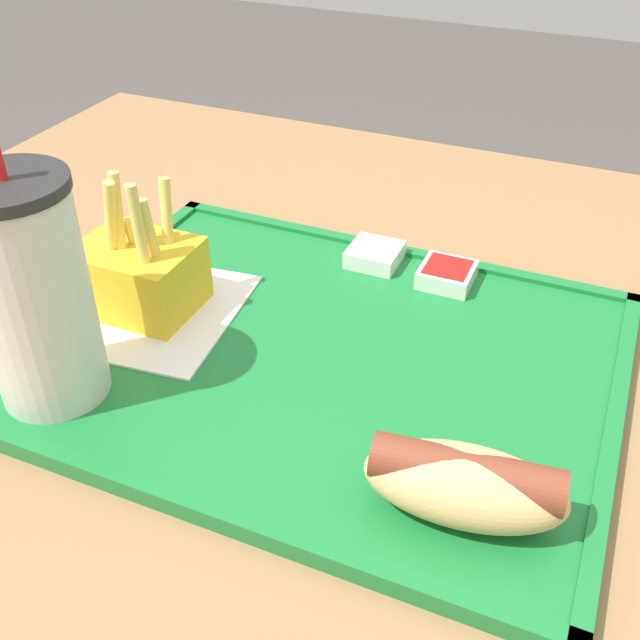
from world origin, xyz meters
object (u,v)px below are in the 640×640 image
Objects in this scene: hot_dog_far at (465,483)px; sauce_cup_ketchup at (447,274)px; sauce_cup_mayo at (375,254)px; fries_carton at (139,274)px; soda_cup at (33,294)px.

sauce_cup_ketchup is at bearing -72.61° from hot_dog_far.
sauce_cup_mayo and sauce_cup_ketchup have the same top height.
fries_carton reaches higher than hot_dog_far.
soda_cup is at bearing 59.88° from sauce_cup_mayo.
soda_cup reaches higher than sauce_cup_ketchup.
soda_cup is at bearing 0.70° from hot_dog_far.
fries_carton is 0.26m from sauce_cup_ketchup.
sauce_cup_ketchup is (-0.07, 0.01, 0.00)m from sauce_cup_mayo.
fries_carton is (0.30, -0.11, 0.01)m from hot_dog_far.
fries_carton is at bearing 31.74° from sauce_cup_ketchup.
sauce_cup_mayo is at bearing -120.12° from soda_cup.
soda_cup is 1.64× the size of fries_carton.
hot_dog_far is 2.75× the size of sauce_cup_ketchup.
hot_dog_far is (-0.30, -0.00, -0.06)m from soda_cup.
fries_carton is at bearing -20.14° from hot_dog_far.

